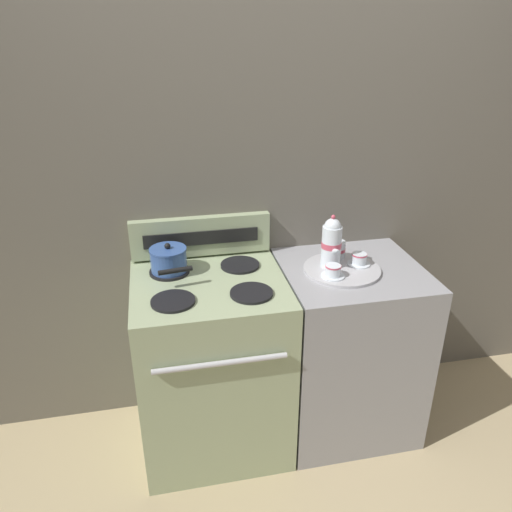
{
  "coord_description": "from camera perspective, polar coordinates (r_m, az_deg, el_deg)",
  "views": [
    {
      "loc": [
        -0.53,
        -1.94,
        1.94
      ],
      "look_at": [
        -0.11,
        0.07,
        0.97
      ],
      "focal_mm": 35.0,
      "sensor_mm": 36.0,
      "label": 1
    }
  ],
  "objects": [
    {
      "name": "creamer_jug",
      "position": [
        2.42,
        9.35,
        0.74
      ],
      "size": [
        0.07,
        0.07,
        0.08
      ],
      "color": "silver",
      "rests_on": "serving_tray"
    },
    {
      "name": "stove",
      "position": [
        2.46,
        -4.98,
        -12.26
      ],
      "size": [
        0.69,
        0.64,
        0.91
      ],
      "color": "#9EAD84",
      "rests_on": "ground"
    },
    {
      "name": "control_panel",
      "position": [
        2.42,
        -6.32,
        2.28
      ],
      "size": [
        0.67,
        0.05,
        0.19
      ],
      "color": "#9EAD84",
      "rests_on": "stove"
    },
    {
      "name": "saucepan",
      "position": [
        2.3,
        -9.95,
        -0.4
      ],
      "size": [
        0.18,
        0.26,
        0.14
      ],
      "color": "#335193",
      "rests_on": "stove"
    },
    {
      "name": "ground_plane",
      "position": [
        2.8,
        2.52,
        -18.76
      ],
      "size": [
        6.0,
        6.0,
        0.0
      ],
      "primitive_type": "plane",
      "color": "tan"
    },
    {
      "name": "serving_tray",
      "position": [
        2.34,
        9.79,
        -1.52
      ],
      "size": [
        0.36,
        0.36,
        0.01
      ],
      "color": "#B2B2B7",
      "rests_on": "side_counter"
    },
    {
      "name": "teacup_right",
      "position": [
        2.25,
        8.79,
        -1.7
      ],
      "size": [
        0.11,
        0.11,
        0.06
      ],
      "color": "silver",
      "rests_on": "serving_tray"
    },
    {
      "name": "side_counter",
      "position": [
        2.6,
        10.28,
        -10.28
      ],
      "size": [
        0.65,
        0.61,
        0.89
      ],
      "color": "#939399",
      "rests_on": "ground"
    },
    {
      "name": "teacup_left",
      "position": [
        2.38,
        11.7,
        -0.35
      ],
      "size": [
        0.11,
        0.11,
        0.06
      ],
      "color": "silver",
      "rests_on": "serving_tray"
    },
    {
      "name": "teapot",
      "position": [
        2.3,
        8.64,
        1.54
      ],
      "size": [
        0.09,
        0.15,
        0.25
      ],
      "color": "silver",
      "rests_on": "serving_tray"
    },
    {
      "name": "wall_back",
      "position": [
        2.48,
        1.12,
        5.4
      ],
      "size": [
        6.0,
        0.05,
        2.2
      ],
      "color": "#666056",
      "rests_on": "ground"
    }
  ]
}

